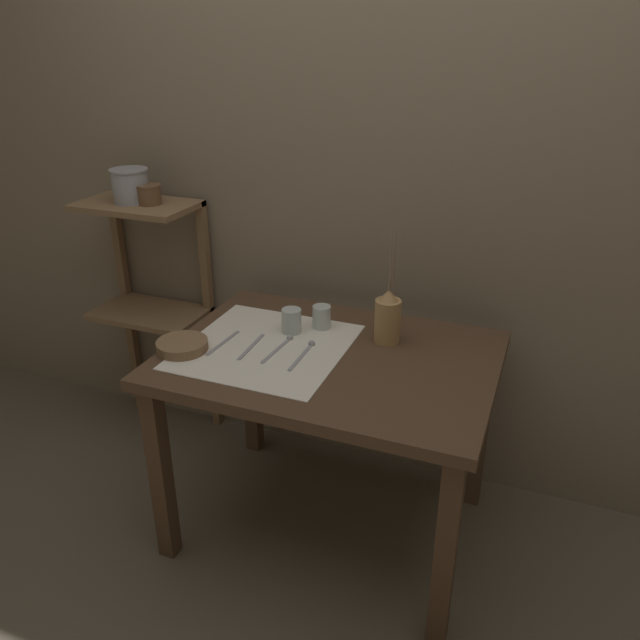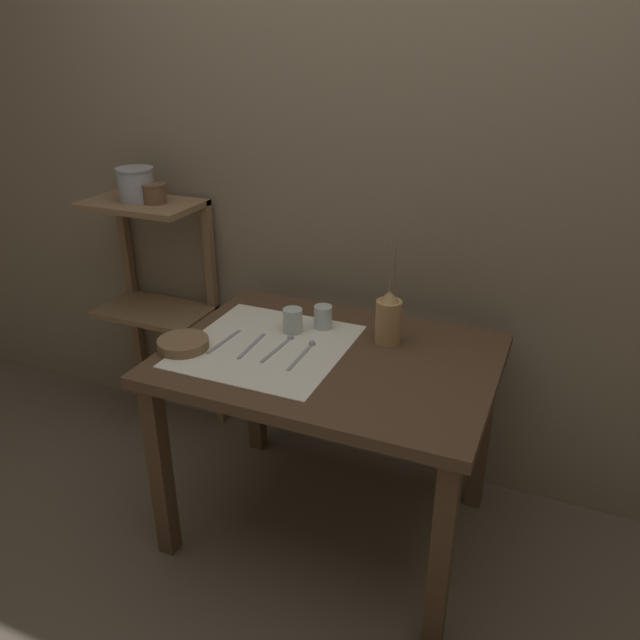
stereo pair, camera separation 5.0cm
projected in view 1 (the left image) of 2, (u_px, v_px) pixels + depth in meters
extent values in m
plane|color=brown|center=(329.00, 524.00, 2.41)|extent=(12.00, 12.00, 0.00)
cube|color=#7A6B56|center=(379.00, 186.00, 2.33)|extent=(7.00, 0.06, 2.40)
cube|color=#4C3523|center=(330.00, 359.00, 2.10)|extent=(1.10, 0.80, 0.04)
cube|color=#4C3523|center=(161.00, 474.00, 2.13)|extent=(0.06, 0.06, 0.70)
cube|color=#4C3523|center=(445.00, 553.00, 1.81)|extent=(0.06, 0.06, 0.70)
cube|color=#4C3523|center=(252.00, 380.00, 2.71)|extent=(0.06, 0.06, 0.70)
cube|color=#4C3523|center=(480.00, 427.00, 2.38)|extent=(0.06, 0.06, 0.70)
cube|color=brown|center=(136.00, 206.00, 2.54)|extent=(0.48, 0.29, 0.02)
cube|color=brown|center=(150.00, 313.00, 2.74)|extent=(0.48, 0.29, 0.02)
cube|color=brown|center=(128.00, 306.00, 2.94)|extent=(0.04, 0.04, 1.09)
cube|color=brown|center=(210.00, 321.00, 2.80)|extent=(0.04, 0.04, 1.09)
cube|color=silver|center=(266.00, 346.00, 2.14)|extent=(0.54, 0.56, 0.00)
cylinder|color=#A87F4C|center=(387.00, 321.00, 2.15)|extent=(0.09, 0.09, 0.16)
cone|color=#A87F4C|center=(389.00, 295.00, 2.11)|extent=(0.07, 0.07, 0.04)
cylinder|color=#847056|center=(391.00, 272.00, 2.07)|extent=(0.02, 0.02, 0.13)
cylinder|color=#847056|center=(392.00, 268.00, 2.06)|extent=(0.02, 0.03, 0.16)
cylinder|color=#847056|center=(391.00, 260.00, 2.05)|extent=(0.01, 0.01, 0.22)
cylinder|color=#847056|center=(395.00, 262.00, 2.06)|extent=(0.01, 0.04, 0.19)
cylinder|color=brown|center=(182.00, 346.00, 2.11)|extent=(0.17, 0.17, 0.04)
cylinder|color=#B7C1BC|center=(292.00, 321.00, 2.22)|extent=(0.07, 0.07, 0.09)
cylinder|color=#B7C1BC|center=(322.00, 317.00, 2.26)|extent=(0.07, 0.07, 0.08)
cube|color=#939399|center=(223.00, 343.00, 2.16)|extent=(0.02, 0.20, 0.00)
cube|color=#939399|center=(251.00, 347.00, 2.13)|extent=(0.02, 0.20, 0.00)
cube|color=#939399|center=(276.00, 350.00, 2.11)|extent=(0.02, 0.20, 0.00)
sphere|color=#939399|center=(290.00, 338.00, 2.19)|extent=(0.02, 0.02, 0.02)
cube|color=#939399|center=(301.00, 357.00, 2.06)|extent=(0.01, 0.20, 0.00)
sphere|color=#939399|center=(312.00, 344.00, 2.15)|extent=(0.02, 0.02, 0.02)
cylinder|color=#939399|center=(130.00, 186.00, 2.51)|extent=(0.14, 0.14, 0.14)
cylinder|color=#939399|center=(128.00, 170.00, 2.48)|extent=(0.15, 0.15, 0.01)
cylinder|color=brown|center=(149.00, 194.00, 2.49)|extent=(0.09, 0.09, 0.08)
cylinder|color=brown|center=(148.00, 186.00, 2.48)|extent=(0.10, 0.10, 0.01)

